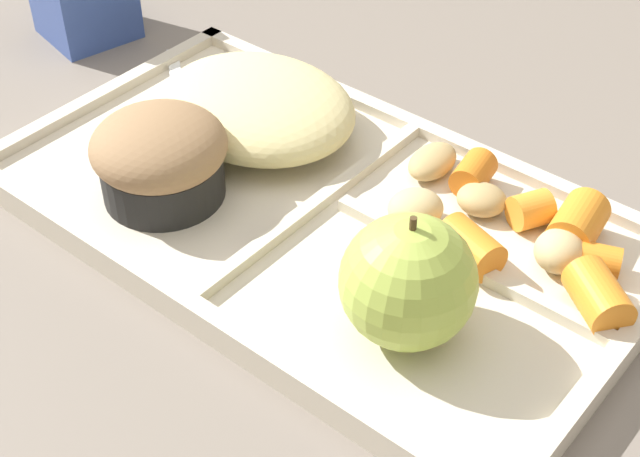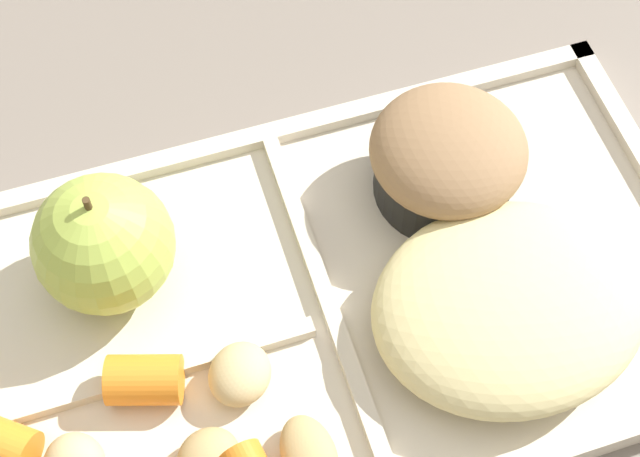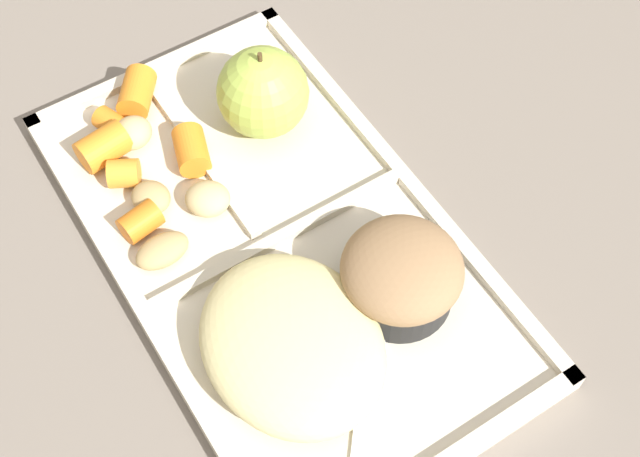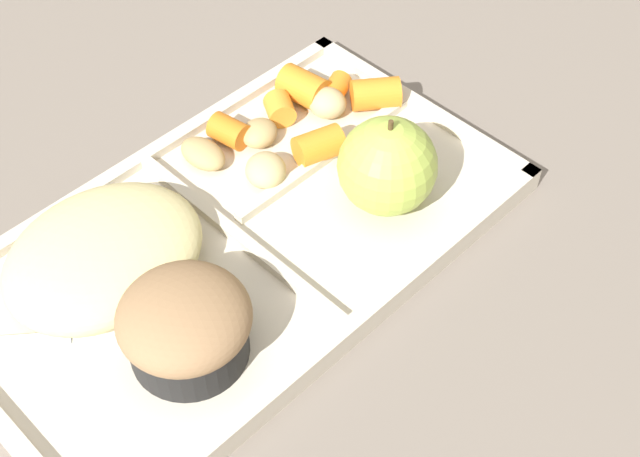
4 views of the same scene
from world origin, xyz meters
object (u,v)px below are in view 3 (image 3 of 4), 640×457
lunch_tray (278,244)px  green_apple (263,93)px  bran_muffin (401,275)px  plastic_fork (362,407)px

lunch_tray → green_apple: bearing=154.2°
lunch_tray → bran_muffin: (0.08, 0.05, 0.03)m
lunch_tray → green_apple: size_ratio=5.17×
green_apple → plastic_fork: size_ratio=0.61×
bran_muffin → plastic_fork: (0.05, -0.07, -0.03)m
green_apple → plastic_fork: 0.25m
lunch_tray → plastic_fork: (0.14, -0.02, 0.01)m
green_apple → bran_muffin: bearing=-0.0°
lunch_tray → bran_muffin: 0.10m
lunch_tray → bran_muffin: bearing=30.0°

